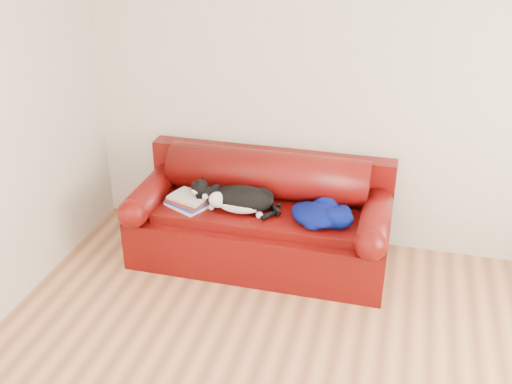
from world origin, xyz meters
TOP-DOWN VIEW (x-y plane):
  - room_shell at (0.12, 0.02)m, footprint 4.52×4.02m
  - sofa_base at (-0.62, 1.49)m, footprint 2.10×0.90m
  - sofa_back at (-0.62, 1.74)m, footprint 2.10×1.01m
  - book_stack at (-1.19, 1.36)m, footprint 0.40×0.37m
  - cat at (-0.76, 1.39)m, footprint 0.73×0.38m
  - blanket at (-0.11, 1.38)m, footprint 0.52×0.41m

SIDE VIEW (x-z plane):
  - sofa_base at x=-0.62m, z-range -0.01..0.49m
  - sofa_back at x=-0.62m, z-range 0.10..0.98m
  - book_stack at x=-1.19m, z-range 0.50..0.60m
  - blanket at x=-0.11m, z-range 0.49..0.64m
  - cat at x=-0.76m, z-range 0.47..0.73m
  - room_shell at x=0.12m, z-range 0.36..2.97m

